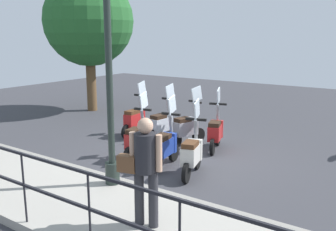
% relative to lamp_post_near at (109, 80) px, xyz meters
% --- Properties ---
extents(ground_plane, '(28.00, 28.00, 0.00)m').
position_rel_lamp_post_near_xyz_m(ground_plane, '(2.40, 0.04, -2.08)').
color(ground_plane, '#38383D').
extents(promenade_walkway, '(2.20, 20.00, 0.15)m').
position_rel_lamp_post_near_xyz_m(promenade_walkway, '(-0.75, 0.04, -2.00)').
color(promenade_walkway, '#A39E93').
rests_on(promenade_walkway, ground_plane).
extents(fence_railing, '(0.04, 16.03, 1.07)m').
position_rel_lamp_post_near_xyz_m(fence_railing, '(-1.80, 0.04, -1.18)').
color(fence_railing, black).
rests_on(fence_railing, promenade_walkway).
extents(lamp_post_near, '(0.26, 0.90, 4.34)m').
position_rel_lamp_post_near_xyz_m(lamp_post_near, '(0.00, 0.00, 0.00)').
color(lamp_post_near, '#232D28').
rests_on(lamp_post_near, promenade_walkway).
extents(pedestrian_with_bag, '(0.40, 0.63, 1.59)m').
position_rel_lamp_post_near_xyz_m(pedestrian_with_bag, '(-0.88, -1.45, -1.00)').
color(pedestrian_with_bag, '#28282D').
rests_on(pedestrian_with_bag, promenade_walkway).
extents(tree_large, '(3.29, 3.29, 4.97)m').
position_rel_lamp_post_near_xyz_m(tree_large, '(5.14, 5.80, 1.23)').
color(tree_large, brown).
rests_on(tree_large, ground_plane).
extents(scooter_near_0, '(1.21, 0.53, 1.54)m').
position_rel_lamp_post_near_xyz_m(scooter_near_0, '(1.48, -0.82, -1.59)').
color(scooter_near_0, black).
rests_on(scooter_near_0, ground_plane).
extents(scooter_near_1, '(1.23, 0.45, 1.54)m').
position_rel_lamp_post_near_xyz_m(scooter_near_1, '(1.62, -0.06, -1.59)').
color(scooter_near_1, black).
rests_on(scooter_near_1, ground_plane).
extents(scooter_near_2, '(1.22, 0.47, 1.54)m').
position_rel_lamp_post_near_xyz_m(scooter_near_2, '(1.68, 0.77, -1.59)').
color(scooter_near_2, black).
rests_on(scooter_near_2, ground_plane).
extents(scooter_far_0, '(1.19, 0.55, 1.54)m').
position_rel_lamp_post_near_xyz_m(scooter_far_0, '(3.31, -0.41, -1.59)').
color(scooter_far_0, black).
rests_on(scooter_far_0, ground_plane).
extents(scooter_far_1, '(1.20, 0.53, 1.54)m').
position_rel_lamp_post_near_xyz_m(scooter_far_1, '(3.25, 0.39, -1.59)').
color(scooter_far_1, black).
rests_on(scooter_far_1, ground_plane).
extents(scooter_far_2, '(1.23, 0.44, 1.54)m').
position_rel_lamp_post_near_xyz_m(scooter_far_2, '(3.21, 1.15, -1.59)').
color(scooter_far_2, black).
rests_on(scooter_far_2, ground_plane).
extents(scooter_far_3, '(1.23, 0.44, 1.54)m').
position_rel_lamp_post_near_xyz_m(scooter_far_3, '(3.26, 2.12, -1.59)').
color(scooter_far_3, black).
rests_on(scooter_far_3, ground_plane).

